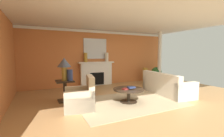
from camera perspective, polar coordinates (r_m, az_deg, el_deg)
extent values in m
plane|color=tan|center=(5.49, 7.36, -11.31)|extent=(9.65, 9.65, 0.00)
cube|color=#CC723D|center=(8.02, -4.66, 4.00)|extent=(8.02, 0.12, 2.75)
cube|color=white|center=(5.64, 5.98, 17.77)|extent=(8.02, 6.65, 0.06)
cube|color=white|center=(8.01, -4.52, 13.29)|extent=(8.02, 0.08, 0.12)
cube|color=tan|center=(5.20, 6.10, -12.18)|extent=(3.32, 2.27, 0.01)
cube|color=white|center=(7.80, -5.81, -2.07)|extent=(1.60, 0.25, 1.12)
cube|color=black|center=(7.81, -5.74, -3.62)|extent=(0.70, 0.26, 0.60)
cube|color=white|center=(7.72, -5.77, 2.25)|extent=(1.80, 0.35, 0.06)
cube|color=silver|center=(7.84, -6.19, 7.27)|extent=(1.19, 0.04, 1.00)
cube|color=beige|center=(6.51, 19.60, -6.85)|extent=(1.08, 2.17, 0.45)
cube|color=beige|center=(6.22, 17.26, -3.37)|extent=(0.39, 2.11, 0.40)
cube|color=beige|center=(5.82, 25.71, -7.67)|extent=(0.91, 0.28, 0.62)
cube|color=beige|center=(7.23, 14.75, -4.82)|extent=(0.91, 0.28, 0.62)
cube|color=#C1B293|center=(4.59, -11.95, -11.86)|extent=(0.94, 0.94, 0.44)
cube|color=#C1B293|center=(4.50, -7.97, -5.92)|extent=(0.32, 0.82, 0.51)
cube|color=#C1B293|center=(4.89, -12.12, -9.82)|extent=(0.81, 0.30, 0.60)
cube|color=#C1B293|center=(4.26, -11.79, -12.14)|extent=(0.81, 0.30, 0.60)
cylinder|color=#2D2319|center=(5.09, 6.14, -7.62)|extent=(1.00, 1.00, 0.04)
cylinder|color=#2D2319|center=(5.14, 6.12, -10.06)|extent=(0.12, 0.12, 0.41)
cylinder|color=#2D2319|center=(5.20, 6.10, -12.08)|extent=(0.56, 0.56, 0.03)
cube|color=#2D2319|center=(5.35, -17.02, -4.44)|extent=(0.56, 0.56, 0.04)
cube|color=#2D2319|center=(5.42, -16.92, -8.09)|extent=(0.10, 0.10, 0.66)
cube|color=#2D2319|center=(5.50, -16.83, -11.23)|extent=(0.45, 0.45, 0.04)
cylinder|color=#B28E38|center=(5.32, -17.10, -1.84)|extent=(0.18, 0.18, 0.45)
cone|color=#4C566B|center=(5.29, -17.21, 2.20)|extent=(0.44, 0.44, 0.30)
cylinder|color=#B7892D|center=(8.91, 12.07, -2.30)|extent=(0.27, 0.27, 0.79)
cylinder|color=#B7892D|center=(7.51, -9.68, 4.02)|extent=(0.17, 0.17, 0.44)
cylinder|color=beige|center=(7.89, -1.96, 4.22)|extent=(0.18, 0.18, 0.46)
cylinder|color=navy|center=(5.23, -15.26, -2.38)|extent=(0.18, 0.18, 0.37)
cube|color=maroon|center=(4.96, 4.99, -7.47)|extent=(0.22, 0.21, 0.04)
cube|color=navy|center=(4.99, 7.11, -6.90)|extent=(0.23, 0.17, 0.04)
cylinder|color=#BCB29E|center=(9.13, 15.99, -3.75)|extent=(0.32, 0.32, 0.30)
sphere|color=#28602D|center=(9.08, 16.06, -1.24)|extent=(0.56, 0.56, 0.56)
cylinder|color=white|center=(8.89, 17.11, 3.92)|extent=(0.20, 0.20, 2.75)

